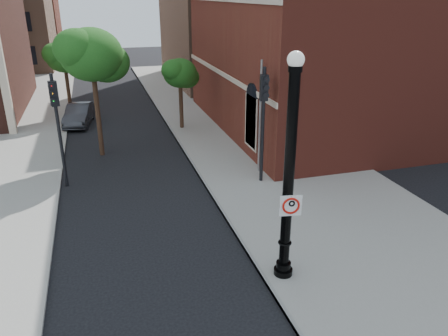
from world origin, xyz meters
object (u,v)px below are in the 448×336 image
object	(u,v)px
no_parking_sign	(291,206)
parked_car	(79,114)
traffic_signal_left	(56,113)
lamppost	(288,184)
traffic_signal_right	(263,107)

from	to	relation	value
no_parking_sign	parked_car	world-z (taller)	no_parking_sign
parked_car	no_parking_sign	bearing A→B (deg)	-62.68
parked_car	traffic_signal_left	xyz separation A→B (m)	(-0.47, -9.84, 2.63)
no_parking_sign	parked_car	bearing A→B (deg)	118.20
lamppost	no_parking_sign	xyz separation A→B (m)	(0.03, -0.17, -0.58)
lamppost	no_parking_sign	bearing A→B (deg)	-78.75
lamppost	traffic_signal_left	world-z (taller)	lamppost
no_parking_sign	parked_car	distance (m)	19.74
parked_car	traffic_signal_right	size ratio (longest dim) A/B	0.78
no_parking_sign	traffic_signal_left	world-z (taller)	traffic_signal_left
parked_car	traffic_signal_left	bearing A→B (deg)	-82.96
parked_car	traffic_signal_left	distance (m)	10.20
lamppost	traffic_signal_right	bearing A→B (deg)	74.34
traffic_signal_left	traffic_signal_right	size ratio (longest dim) A/B	0.96
lamppost	no_parking_sign	size ratio (longest dim) A/B	10.57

